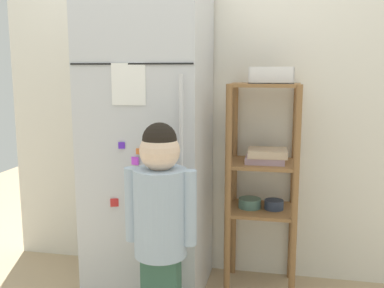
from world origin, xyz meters
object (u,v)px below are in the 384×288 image
(fruit_bin, at_px, (271,76))
(pantry_shelf_unit, at_px, (263,171))
(child_standing, at_px, (161,212))
(refrigerator, at_px, (149,137))

(fruit_bin, bearing_deg, pantry_shelf_unit, 148.31)
(child_standing, distance_m, fruit_bin, 0.97)
(refrigerator, xyz_separation_m, fruit_bin, (0.67, 0.09, 0.34))
(refrigerator, relative_size, child_standing, 1.73)
(child_standing, height_order, pantry_shelf_unit, pantry_shelf_unit)
(refrigerator, distance_m, fruit_bin, 0.76)
(fruit_bin, bearing_deg, child_standing, -128.49)
(pantry_shelf_unit, height_order, fruit_bin, fruit_bin)
(child_standing, bearing_deg, pantry_shelf_unit, 54.13)
(pantry_shelf_unit, relative_size, fruit_bin, 5.04)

